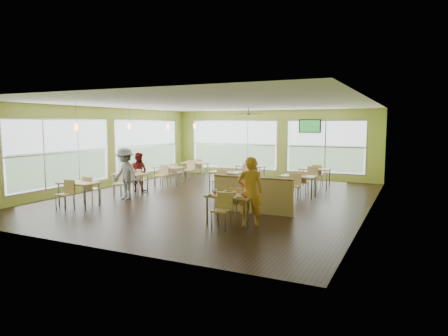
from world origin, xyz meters
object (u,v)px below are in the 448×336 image
(main_table, at_px, (231,200))
(food_basket, at_px, (246,195))
(man_plaid, at_px, (250,192))
(half_wall_divider, at_px, (252,195))

(main_table, relative_size, food_basket, 7.12)
(man_plaid, bearing_deg, half_wall_divider, -94.55)
(main_table, bearing_deg, food_basket, -0.10)
(main_table, height_order, man_plaid, man_plaid)
(half_wall_divider, distance_m, food_basket, 1.53)
(main_table, xyz_separation_m, half_wall_divider, (0.00, 1.45, -0.11))
(man_plaid, relative_size, food_basket, 8.16)
(half_wall_divider, relative_size, food_basket, 11.24)
(man_plaid, height_order, food_basket, man_plaid)
(half_wall_divider, height_order, food_basket, half_wall_divider)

